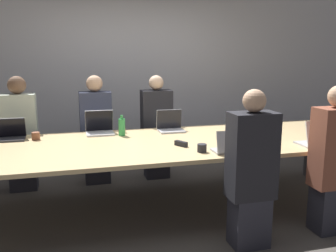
# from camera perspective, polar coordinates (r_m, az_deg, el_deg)

# --- Properties ---
(ground_plane) EXTENTS (24.00, 24.00, 0.00)m
(ground_plane) POSITION_cam_1_polar(r_m,az_deg,el_deg) (4.24, -0.86, -12.31)
(ground_plane) COLOR #4C4742
(curtain_wall) EXTENTS (12.00, 0.06, 2.80)m
(curtain_wall) POSITION_cam_1_polar(r_m,az_deg,el_deg) (5.88, -5.72, 8.30)
(curtain_wall) COLOR #ADADB2
(curtain_wall) RESTS_ON ground_plane
(conference_table) EXTENTS (4.79, 1.50, 0.75)m
(conference_table) POSITION_cam_1_polar(r_m,az_deg,el_deg) (4.01, -0.89, -3.02)
(conference_table) COLOR #D6B77F
(conference_table) RESTS_ON ground_plane
(laptop_far_center) EXTENTS (0.31, 0.25, 0.25)m
(laptop_far_center) POSITION_cam_1_polar(r_m,az_deg,el_deg) (4.55, 0.34, 0.17)
(laptop_far_center) COLOR #B7B7BC
(laptop_far_center) RESTS_ON conference_table
(person_far_center) EXTENTS (0.40, 0.24, 1.39)m
(person_far_center) POSITION_cam_1_polar(r_m,az_deg,el_deg) (5.04, -1.76, -0.46)
(person_far_center) COLOR #2D2D38
(person_far_center) RESTS_ON ground_plane
(laptop_near_right) EXTENTS (0.32, 0.27, 0.27)m
(laptop_near_right) POSITION_cam_1_polar(r_m,az_deg,el_deg) (4.10, 21.72, -1.80)
(laptop_near_right) COLOR #B7B7BC
(laptop_near_right) RESTS_ON conference_table
(person_near_right) EXTENTS (0.40, 0.24, 1.40)m
(person_near_right) POSITION_cam_1_polar(r_m,az_deg,el_deg) (3.82, 23.92, -5.14)
(person_near_right) COLOR #2D2D38
(person_near_right) RESTS_ON ground_plane
(laptop_near_midright) EXTENTS (0.36, 0.22, 0.22)m
(laptop_near_midright) POSITION_cam_1_polar(r_m,az_deg,el_deg) (3.62, 9.81, -2.99)
(laptop_near_midright) COLOR #B7B7BC
(laptop_near_midright) RESTS_ON conference_table
(person_near_midright) EXTENTS (0.40, 0.24, 1.39)m
(person_near_midright) POSITION_cam_1_polar(r_m,az_deg,el_deg) (3.32, 12.56, -6.96)
(person_near_midright) COLOR #2D2D38
(person_near_midright) RESTS_ON ground_plane
(cup_near_midright) EXTENTS (0.09, 0.09, 0.08)m
(cup_near_midright) POSITION_cam_1_polar(r_m,az_deg,el_deg) (3.61, 5.20, -3.36)
(cup_near_midright) COLOR #232328
(cup_near_midright) RESTS_ON conference_table
(laptop_far_midleft) EXTENTS (0.32, 0.27, 0.27)m
(laptop_far_midleft) POSITION_cam_1_polar(r_m,az_deg,el_deg) (4.47, -10.38, -0.14)
(laptop_far_midleft) COLOR silver
(laptop_far_midleft) RESTS_ON conference_table
(person_far_midleft) EXTENTS (0.40, 0.24, 1.41)m
(person_far_midleft) POSITION_cam_1_polar(r_m,az_deg,el_deg) (4.93, -10.89, -0.84)
(person_far_midleft) COLOR #2D2D38
(person_far_midleft) RESTS_ON ground_plane
(cup_far_midleft) EXTENTS (0.08, 0.08, 0.08)m
(cup_far_midleft) POSITION_cam_1_polar(r_m,az_deg,el_deg) (4.50, -7.03, -0.51)
(cup_far_midleft) COLOR brown
(cup_far_midleft) RESTS_ON conference_table
(bottle_far_midleft) EXTENTS (0.08, 0.08, 0.24)m
(bottle_far_midleft) POSITION_cam_1_polar(r_m,az_deg,el_deg) (4.32, -7.05, -0.12)
(bottle_far_midleft) COLOR green
(bottle_far_midleft) RESTS_ON conference_table
(laptop_far_left) EXTENTS (0.31, 0.23, 0.23)m
(laptop_far_left) POSITION_cam_1_polar(r_m,az_deg,el_deg) (4.45, -22.90, -1.04)
(laptop_far_left) COLOR #333338
(laptop_far_left) RESTS_ON conference_table
(person_far_left) EXTENTS (0.40, 0.24, 1.41)m
(person_far_left) POSITION_cam_1_polar(r_m,az_deg,el_deg) (4.92, -21.54, -1.37)
(person_far_left) COLOR #2D2D38
(person_far_left) RESTS_ON ground_plane
(cup_far_left) EXTENTS (0.09, 0.09, 0.08)m
(cup_far_left) POSITION_cam_1_polar(r_m,az_deg,el_deg) (4.34, -19.50, -1.45)
(cup_far_left) COLOR brown
(cup_far_left) RESTS_ON conference_table
(stapler) EXTENTS (0.11, 0.15, 0.05)m
(stapler) POSITION_cam_1_polar(r_m,az_deg,el_deg) (3.82, 2.00, -2.71)
(stapler) COLOR black
(stapler) RESTS_ON conference_table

